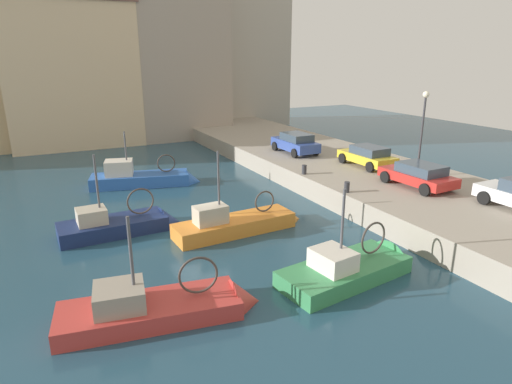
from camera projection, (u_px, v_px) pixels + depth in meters
name	position (u px, v px, depth m)	size (l,w,h in m)	color
water_surface	(199.00, 225.00, 21.39)	(80.00, 80.00, 0.00)	navy
quay_wall	(381.00, 183.00, 26.17)	(9.00, 56.00, 1.20)	#9E9384
fishing_boat_orange	(240.00, 229.00, 20.61)	(6.59, 1.91, 4.69)	orange
fishing_boat_blue	(145.00, 183.00, 27.90)	(7.02, 3.41, 4.31)	#2D60B7
fishing_boat_green	(353.00, 274.00, 16.42)	(6.08, 2.68, 4.48)	#388951
fishing_boat_navy	(122.00, 230.00, 20.54)	(5.63, 2.15, 4.64)	navy
fishing_boat_red	(163.00, 314.00, 13.87)	(6.56, 2.86, 4.35)	#BC3833
parked_car_blue	(295.00, 143.00, 31.23)	(1.97, 4.01, 1.43)	#334C9E
parked_car_red	(418.00, 175.00, 23.23)	(2.15, 4.06, 1.27)	red
parked_car_yellow	(368.00, 156.00, 27.57)	(1.97, 3.87, 1.28)	gold
mooring_bollard_mid	(347.00, 187.00, 22.41)	(0.28, 0.28, 0.55)	#2D2D33
mooring_bollard_north	(304.00, 170.00, 25.82)	(0.28, 0.28, 0.55)	#2D2D33
quay_streetlamp	(423.00, 120.00, 24.54)	(0.36, 0.36, 4.83)	#38383D
waterfront_building_central	(70.00, 73.00, 39.18)	(11.31, 7.92, 12.65)	beige
waterfront_building_east_mid	(243.00, 15.00, 49.15)	(9.31, 6.77, 24.31)	#B2A899
waterfront_building_east	(171.00, 55.00, 43.07)	(10.03, 8.50, 15.68)	#A39384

